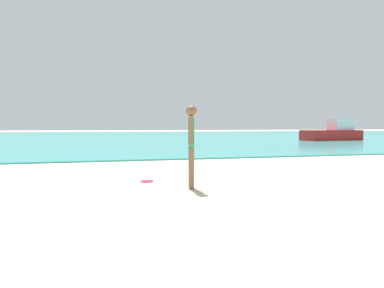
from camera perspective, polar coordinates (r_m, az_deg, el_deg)
name	(u,v)px	position (r m, az deg, el deg)	size (l,w,h in m)	color
water	(128,136)	(41.34, -11.17, 1.43)	(160.00, 60.00, 0.06)	teal
person_standing	(191,141)	(6.23, -0.12, 0.44)	(0.21, 0.36, 1.60)	brown
frisbee	(147,181)	(7.16, -7.89, -6.45)	(0.28, 0.28, 0.03)	#E51E4C
boat_near	(333,133)	(29.21, 23.48, 1.82)	(5.35, 2.29, 1.76)	red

